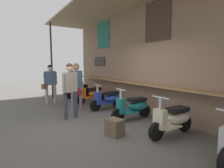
{
  "coord_description": "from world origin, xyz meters",
  "views": [
    {
      "loc": [
        4.11,
        -2.36,
        1.67
      ],
      "look_at": [
        -0.89,
        0.85,
        1.02
      ],
      "focal_mm": 28.4,
      "sensor_mm": 36.0,
      "label": 1
    }
  ],
  "objects_px": {
    "shopper_with_handbag": "(50,80)",
    "shopper_browsing": "(70,85)",
    "shopper_passing": "(76,81)",
    "scooter_teal": "(134,107)",
    "scooter_orange": "(93,94)",
    "scooter_blue": "(109,99)",
    "scooter_black": "(80,90)",
    "scooter_cream": "(174,119)",
    "merchandise_crate": "(115,127)"
  },
  "relations": [
    {
      "from": "scooter_teal",
      "to": "scooter_cream",
      "type": "relative_size",
      "value": 1.0
    },
    {
      "from": "shopper_browsing",
      "to": "merchandise_crate",
      "type": "height_order",
      "value": "shopper_browsing"
    },
    {
      "from": "shopper_with_handbag",
      "to": "scooter_teal",
      "type": "bearing_deg",
      "value": 15.43
    },
    {
      "from": "scooter_blue",
      "to": "merchandise_crate",
      "type": "bearing_deg",
      "value": 59.35
    },
    {
      "from": "scooter_black",
      "to": "scooter_teal",
      "type": "relative_size",
      "value": 1.0
    },
    {
      "from": "shopper_browsing",
      "to": "shopper_passing",
      "type": "height_order",
      "value": "shopper_passing"
    },
    {
      "from": "scooter_blue",
      "to": "shopper_passing",
      "type": "relative_size",
      "value": 0.81
    },
    {
      "from": "scooter_blue",
      "to": "shopper_browsing",
      "type": "bearing_deg",
      "value": 11.12
    },
    {
      "from": "scooter_orange",
      "to": "shopper_browsing",
      "type": "distance_m",
      "value": 2.46
    },
    {
      "from": "shopper_passing",
      "to": "scooter_black",
      "type": "bearing_deg",
      "value": 133.71
    },
    {
      "from": "scooter_teal",
      "to": "shopper_passing",
      "type": "bearing_deg",
      "value": -59.31
    },
    {
      "from": "scooter_teal",
      "to": "shopper_with_handbag",
      "type": "distance_m",
      "value": 4.01
    },
    {
      "from": "scooter_orange",
      "to": "shopper_with_handbag",
      "type": "relative_size",
      "value": 0.84
    },
    {
      "from": "scooter_black",
      "to": "scooter_cream",
      "type": "bearing_deg",
      "value": 89.48
    },
    {
      "from": "shopper_passing",
      "to": "scooter_orange",
      "type": "bearing_deg",
      "value": 106.94
    },
    {
      "from": "shopper_browsing",
      "to": "merchandise_crate",
      "type": "xyz_separation_m",
      "value": [
        1.82,
        0.41,
        -0.85
      ]
    },
    {
      "from": "scooter_blue",
      "to": "scooter_cream",
      "type": "relative_size",
      "value": 1.0
    },
    {
      "from": "scooter_teal",
      "to": "merchandise_crate",
      "type": "relative_size",
      "value": 3.6
    },
    {
      "from": "shopper_with_handbag",
      "to": "shopper_browsing",
      "type": "xyz_separation_m",
      "value": [
        2.53,
        -0.0,
        0.04
      ]
    },
    {
      "from": "shopper_with_handbag",
      "to": "merchandise_crate",
      "type": "distance_m",
      "value": 4.45
    },
    {
      "from": "scooter_blue",
      "to": "merchandise_crate",
      "type": "distance_m",
      "value": 2.51
    },
    {
      "from": "scooter_orange",
      "to": "shopper_passing",
      "type": "distance_m",
      "value": 1.51
    },
    {
      "from": "scooter_orange",
      "to": "scooter_teal",
      "type": "height_order",
      "value": "same"
    },
    {
      "from": "scooter_black",
      "to": "shopper_with_handbag",
      "type": "distance_m",
      "value": 1.83
    },
    {
      "from": "scooter_orange",
      "to": "scooter_blue",
      "type": "bearing_deg",
      "value": 85.84
    },
    {
      "from": "shopper_passing",
      "to": "scooter_teal",
      "type": "bearing_deg",
      "value": 6.8
    },
    {
      "from": "scooter_black",
      "to": "shopper_with_handbag",
      "type": "bearing_deg",
      "value": 20.71
    },
    {
      "from": "scooter_black",
      "to": "shopper_browsing",
      "type": "height_order",
      "value": "shopper_browsing"
    },
    {
      "from": "shopper_with_handbag",
      "to": "shopper_browsing",
      "type": "relative_size",
      "value": 0.97
    },
    {
      "from": "scooter_cream",
      "to": "merchandise_crate",
      "type": "bearing_deg",
      "value": -31.67
    },
    {
      "from": "scooter_blue",
      "to": "shopper_browsing",
      "type": "height_order",
      "value": "shopper_browsing"
    },
    {
      "from": "scooter_blue",
      "to": "shopper_with_handbag",
      "type": "distance_m",
      "value": 2.76
    },
    {
      "from": "scooter_cream",
      "to": "shopper_browsing",
      "type": "bearing_deg",
      "value": -57.69
    },
    {
      "from": "scooter_orange",
      "to": "scooter_cream",
      "type": "height_order",
      "value": "same"
    },
    {
      "from": "scooter_cream",
      "to": "shopper_passing",
      "type": "relative_size",
      "value": 0.81
    },
    {
      "from": "scooter_teal",
      "to": "shopper_browsing",
      "type": "distance_m",
      "value": 2.05
    },
    {
      "from": "scooter_orange",
      "to": "shopper_browsing",
      "type": "bearing_deg",
      "value": 43.04
    },
    {
      "from": "scooter_black",
      "to": "shopper_passing",
      "type": "xyz_separation_m",
      "value": [
        2.25,
        -1.06,
        0.68
      ]
    },
    {
      "from": "shopper_with_handbag",
      "to": "shopper_browsing",
      "type": "distance_m",
      "value": 2.53
    },
    {
      "from": "shopper_with_handbag",
      "to": "scooter_black",
      "type": "bearing_deg",
      "value": 102.8
    },
    {
      "from": "scooter_black",
      "to": "shopper_browsing",
      "type": "bearing_deg",
      "value": 62.49
    },
    {
      "from": "scooter_orange",
      "to": "scooter_blue",
      "type": "relative_size",
      "value": 1.0
    },
    {
      "from": "shopper_browsing",
      "to": "shopper_passing",
      "type": "xyz_separation_m",
      "value": [
        -0.91,
        0.55,
        0.02
      ]
    },
    {
      "from": "scooter_teal",
      "to": "scooter_cream",
      "type": "distance_m",
      "value": 1.47
    },
    {
      "from": "scooter_orange",
      "to": "shopper_with_handbag",
      "type": "xyz_separation_m",
      "value": [
        -0.8,
        -1.6,
        0.62
      ]
    },
    {
      "from": "shopper_browsing",
      "to": "merchandise_crate",
      "type": "bearing_deg",
      "value": 170.91
    },
    {
      "from": "scooter_cream",
      "to": "shopper_passing",
      "type": "height_order",
      "value": "shopper_passing"
    },
    {
      "from": "scooter_orange",
      "to": "scooter_blue",
      "type": "xyz_separation_m",
      "value": [
        1.36,
        0.0,
        0.0
      ]
    },
    {
      "from": "scooter_blue",
      "to": "scooter_teal",
      "type": "relative_size",
      "value": 1.0
    },
    {
      "from": "scooter_blue",
      "to": "shopper_with_handbag",
      "type": "bearing_deg",
      "value": -55.45
    }
  ]
}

